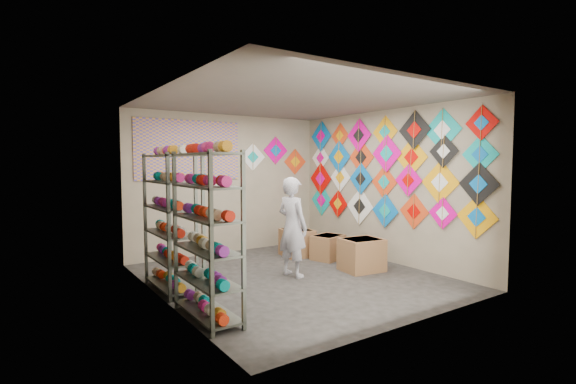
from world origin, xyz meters
TOP-DOWN VIEW (x-y plane):
  - ground at (0.00, 0.00)m, footprint 4.50×4.50m
  - room_walls at (0.00, 0.00)m, footprint 4.50×4.50m
  - shelf_rack_front at (-1.78, -0.85)m, footprint 0.40×1.10m
  - shelf_rack_back at (-1.78, 0.45)m, footprint 0.40×1.10m
  - string_spools at (-1.78, -0.20)m, footprint 0.12×2.36m
  - kite_wall_display at (1.98, 0.06)m, footprint 0.06×4.28m
  - back_wall_kites at (1.08, 2.24)m, footprint 1.61×0.02m
  - poster at (-0.80, 2.23)m, footprint 2.00×0.01m
  - shopkeeper at (0.03, 0.08)m, footprint 0.70×0.58m
  - carton_a at (1.15, -0.30)m, footprint 0.70×0.60m
  - carton_b at (1.21, 0.64)m, footprint 0.64×0.58m
  - carton_c at (0.91, 1.19)m, footprint 0.61×0.65m

SIDE VIEW (x-z plane):
  - ground at x=0.00m, z-range 0.00..0.00m
  - carton_b at x=1.21m, z-range 0.00..0.44m
  - carton_c at x=0.91m, z-range 0.00..0.50m
  - carton_a at x=1.15m, z-range 0.00..0.53m
  - shopkeeper at x=0.03m, z-range 0.00..1.55m
  - shelf_rack_front at x=-1.78m, z-range 0.00..1.90m
  - shelf_rack_back at x=-1.78m, z-range 0.00..1.90m
  - string_spools at x=-1.78m, z-range 0.99..1.11m
  - kite_wall_display at x=1.98m, z-range 0.60..2.68m
  - room_walls at x=0.00m, z-range -0.61..3.89m
  - back_wall_kites at x=1.08m, z-range 1.50..2.31m
  - poster at x=-0.80m, z-range 1.45..2.55m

